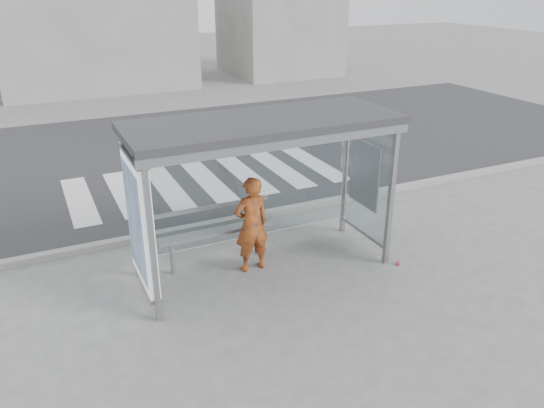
% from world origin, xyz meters
% --- Properties ---
extents(ground, '(80.00, 80.00, 0.00)m').
position_xyz_m(ground, '(0.00, 0.00, 0.00)').
color(ground, slate).
rests_on(ground, ground).
extents(road, '(30.00, 10.00, 0.01)m').
position_xyz_m(road, '(0.00, 7.00, 0.00)').
color(road, '#2C2C2E').
rests_on(road, ground).
extents(curb, '(30.00, 0.18, 0.12)m').
position_xyz_m(curb, '(0.00, 1.95, 0.06)').
color(curb, gray).
rests_on(curb, ground).
extents(crosswalk, '(6.55, 3.00, 0.00)m').
position_xyz_m(crosswalk, '(0.50, 4.50, 0.00)').
color(crosswalk, silver).
rests_on(crosswalk, ground).
extents(bus_shelter, '(4.25, 1.65, 2.62)m').
position_xyz_m(bus_shelter, '(-0.37, 0.06, 1.98)').
color(bus_shelter, gray).
rests_on(bus_shelter, ground).
extents(building_center, '(8.00, 5.00, 5.00)m').
position_xyz_m(building_center, '(0.00, 18.00, 2.50)').
color(building_center, slate).
rests_on(building_center, ground).
extents(building_right, '(5.00, 5.00, 7.00)m').
position_xyz_m(building_right, '(9.00, 18.00, 3.50)').
color(building_right, slate).
rests_on(building_right, ground).
extents(person, '(0.63, 0.43, 1.67)m').
position_xyz_m(person, '(-0.19, 0.09, 0.83)').
color(person, '#E94515').
rests_on(person, ground).
extents(bench, '(2.04, 0.31, 1.05)m').
position_xyz_m(bench, '(-0.66, 0.52, 0.62)').
color(bench, gray).
rests_on(bench, ground).
extents(soda_can, '(0.12, 0.12, 0.06)m').
position_xyz_m(soda_can, '(2.16, -0.86, 0.03)').
color(soda_can, '#CF3D5B').
rests_on(soda_can, ground).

